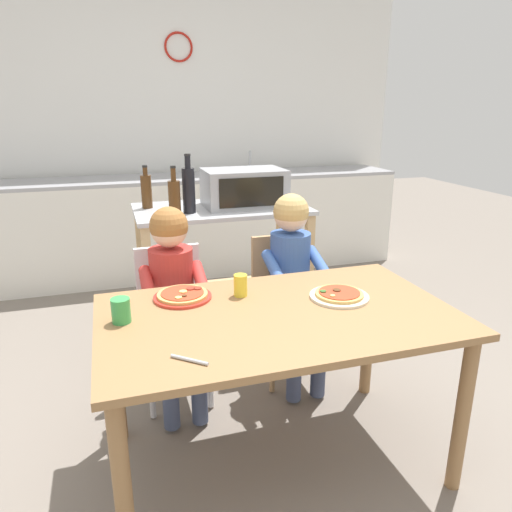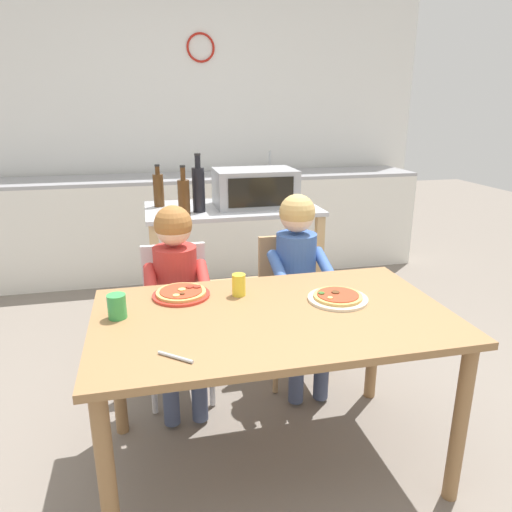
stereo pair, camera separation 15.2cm
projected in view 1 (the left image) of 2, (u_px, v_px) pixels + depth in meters
The scene contains 18 objects.
ground_plane at pixel (216, 339), 3.27m from camera, with size 12.18×12.18×0.00m, color slate.
back_wall_tiled at pixel (169, 124), 4.58m from camera, with size 4.61×0.14×2.70m.
kitchen_counter at pixel (180, 225), 4.47m from camera, with size 4.15×0.60×1.11m.
kitchen_island_cart at pixel (222, 253), 3.10m from camera, with size 1.08×0.60×0.92m.
toaster_oven at pixel (244, 188), 3.01m from camera, with size 0.50×0.35×0.23m.
bottle_clear_vinegar at pixel (174, 197), 2.75m from camera, with size 0.07×0.07×0.29m.
bottle_tall_green_wine at pixel (146, 191), 2.95m from camera, with size 0.07×0.07×0.26m.
bottle_squat_spirits at pixel (189, 189), 2.81m from camera, with size 0.07×0.07×0.35m.
dining_table at pixel (278, 333), 1.97m from camera, with size 1.44×0.85×0.73m.
dining_chair_left at pixel (172, 312), 2.54m from camera, with size 0.36×0.36×0.81m.
dining_chair_right at pixel (285, 296), 2.76m from camera, with size 0.36×0.36×0.81m.
child_in_red_shirt at pixel (174, 286), 2.37m from camera, with size 0.32×0.42×1.04m.
child_in_blue_striped_shirt at pixel (294, 268), 2.59m from camera, with size 0.32×0.42×1.07m.
pizza_plate_red_rimmed at pixel (183, 296), 2.08m from camera, with size 0.25×0.25×0.03m.
pizza_plate_cream at pixel (339, 295), 2.08m from camera, with size 0.26×0.26×0.03m.
drinking_cup_yellow at pixel (240, 285), 2.10m from camera, with size 0.06×0.06×0.10m, color yellow.
drinking_cup_green at pixel (121, 310), 1.84m from camera, with size 0.07×0.07×0.10m, color green.
serving_spoon at pixel (189, 360), 1.57m from camera, with size 0.01×0.01×0.14m, color #B7BABF.
Camera 1 is at (-0.62, -1.67, 1.54)m, focal length 33.51 mm.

